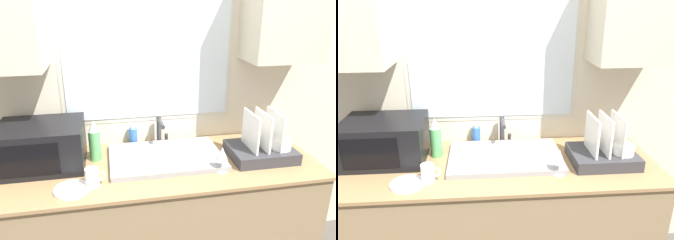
# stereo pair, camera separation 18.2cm
# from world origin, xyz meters

# --- Properties ---
(countertop) EXTENTS (1.89, 0.71, 0.90)m
(countertop) POSITION_xyz_m (0.00, 0.34, 0.45)
(countertop) COLOR #8C7251
(countertop) RESTS_ON ground_plane
(wall_back) EXTENTS (6.00, 0.38, 2.60)m
(wall_back) POSITION_xyz_m (0.00, 0.68, 1.38)
(wall_back) COLOR beige
(wall_back) RESTS_ON ground_plane
(sink_basin) EXTENTS (0.67, 0.44, 0.03)m
(sink_basin) POSITION_xyz_m (0.06, 0.37, 0.91)
(sink_basin) COLOR gray
(sink_basin) RESTS_ON countertop
(faucet) EXTENTS (0.08, 0.17, 0.19)m
(faucet) POSITION_xyz_m (0.06, 0.60, 1.01)
(faucet) COLOR #333338
(faucet) RESTS_ON countertop
(microwave) EXTENTS (0.47, 0.37, 0.25)m
(microwave) POSITION_xyz_m (-0.66, 0.43, 1.02)
(microwave) COLOR black
(microwave) RESTS_ON countertop
(dish_rack) EXTENTS (0.38, 0.30, 0.29)m
(dish_rack) POSITION_xyz_m (0.64, 0.29, 0.96)
(dish_rack) COLOR #333338
(dish_rack) RESTS_ON countertop
(spray_bottle) EXTENTS (0.07, 0.07, 0.25)m
(spray_bottle) POSITION_xyz_m (-0.36, 0.45, 1.02)
(spray_bottle) COLOR #59B266
(spray_bottle) RESTS_ON countertop
(soap_bottle) EXTENTS (0.05, 0.05, 0.14)m
(soap_bottle) POSITION_xyz_m (-0.12, 0.63, 0.96)
(soap_bottle) COLOR blue
(soap_bottle) RESTS_ON countertop
(mug_near_sink) EXTENTS (0.11, 0.07, 0.10)m
(mug_near_sink) POSITION_xyz_m (-0.37, 0.15, 0.95)
(mug_near_sink) COLOR white
(mug_near_sink) RESTS_ON countertop
(wine_glass) EXTENTS (0.07, 0.07, 0.15)m
(wine_glass) POSITION_xyz_m (0.33, 0.16, 1.01)
(wine_glass) COLOR silver
(wine_glass) RESTS_ON countertop
(small_plate) EXTENTS (0.18, 0.18, 0.01)m
(small_plate) POSITION_xyz_m (-0.48, 0.13, 0.90)
(small_plate) COLOR white
(small_plate) RESTS_ON countertop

